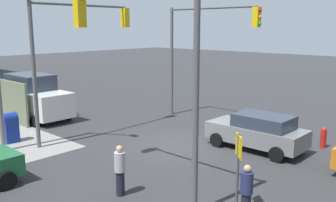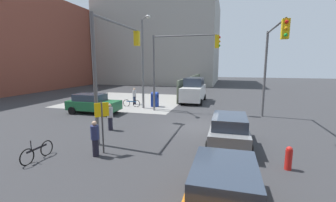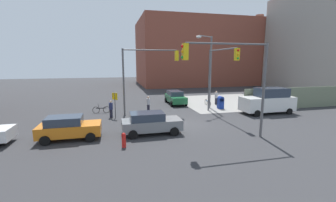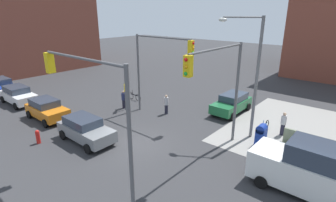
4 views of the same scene
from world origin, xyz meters
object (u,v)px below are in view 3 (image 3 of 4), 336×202
object	(u,v)px
smokestack	(257,50)
mailbox_blue	(221,102)
street_lamp_corner	(209,67)
sedan_gray	(151,123)
fire_hydrant	(124,140)
coupe_orange	(69,127)
bicycle_leaning_on_fence	(208,103)
traffic_signal_nw_corner	(146,68)
pedestrian_waiting	(111,109)
pedestrian_walking_north	(148,104)
sedan_green	(175,97)
van_white_delivery	(268,101)
traffic_signal_se_corner	(234,71)
bicycle_at_crosswalk	(101,110)
pedestrian_crossing	(216,98)
traffic_signal_ne_corner	(219,68)

from	to	relation	value
smokestack	mailbox_blue	world-z (taller)	smokestack
street_lamp_corner	sedan_gray	size ratio (longest dim) A/B	1.85
fire_hydrant	coupe_orange	world-z (taller)	coupe_orange
street_lamp_corner	bicycle_leaning_on_fence	bearing A→B (deg)	66.08
traffic_signal_nw_corner	mailbox_blue	xyz separation A→B (m)	(8.51, 0.50, -3.88)
pedestrian_waiting	pedestrian_walking_north	size ratio (longest dim) A/B	0.96
sedan_green	smokestack	bearing A→B (deg)	38.83
coupe_orange	van_white_delivery	xyz separation A→B (m)	(18.44, 3.62, 0.44)
smokestack	van_white_delivery	xyz separation A→B (m)	(-18.16, -28.20, -6.66)
mailbox_blue	bicycle_leaning_on_fence	distance (m)	2.32
traffic_signal_se_corner	bicycle_at_crosswalk	bearing A→B (deg)	130.54
fire_hydrant	smokestack	bearing A→B (deg)	45.99
coupe_orange	van_white_delivery	bearing A→B (deg)	11.11
traffic_signal_nw_corner	pedestrian_walking_north	xyz separation A→B (m)	(0.31, 0.70, -3.77)
sedan_green	pedestrian_waiting	size ratio (longest dim) A/B	2.67
pedestrian_crossing	pedestrian_waiting	world-z (taller)	pedestrian_crossing
pedestrian_crossing	mailbox_blue	bearing A→B (deg)	-25.15
smokestack	traffic_signal_se_corner	size ratio (longest dim) A/B	2.44
sedan_gray	pedestrian_crossing	distance (m)	13.50
traffic_signal_ne_corner	coupe_orange	distance (m)	14.22
sedan_gray	van_white_delivery	xyz separation A→B (m)	(12.81, 3.75, 0.44)
smokestack	fire_hydrant	world-z (taller)	smokestack
sedan_green	coupe_orange	bearing A→B (deg)	-134.23
traffic_signal_ne_corner	sedan_green	bearing A→B (deg)	110.14
smokestack	sedan_gray	distance (m)	45.06
fire_hydrant	traffic_signal_ne_corner	bearing A→B (deg)	34.51
sedan_gray	sedan_green	world-z (taller)	same
bicycle_leaning_on_fence	bicycle_at_crosswalk	bearing A→B (deg)	-174.49
fire_hydrant	bicycle_at_crosswalk	xyz separation A→B (m)	(-1.80, 10.20, -0.14)
traffic_signal_nw_corner	sedan_gray	bearing A→B (deg)	-95.55
pedestrian_walking_north	bicycle_at_crosswalk	xyz separation A→B (m)	(-4.80, 0.80, -0.53)
fire_hydrant	sedan_gray	xyz separation A→B (m)	(2.06, 2.25, 0.36)
fire_hydrant	sedan_gray	distance (m)	3.08
street_lamp_corner	bicycle_leaning_on_fence	size ratio (longest dim) A/B	4.57
coupe_orange	pedestrian_crossing	bearing A→B (deg)	30.97
coupe_orange	sedan_gray	xyz separation A→B (m)	(5.63, -0.13, 0.00)
pedestrian_waiting	traffic_signal_se_corner	bearing A→B (deg)	129.02
coupe_orange	bicycle_leaning_on_fence	distance (m)	16.80
traffic_signal_se_corner	pedestrian_walking_north	world-z (taller)	traffic_signal_se_corner
sedan_gray	bicycle_leaning_on_fence	world-z (taller)	sedan_gray
bicycle_at_crosswalk	pedestrian_crossing	bearing A→B (deg)	5.88
van_white_delivery	pedestrian_crossing	xyz separation A→B (m)	(-3.08, 5.60, -0.40)
traffic_signal_se_corner	pedestrian_waiting	distance (m)	12.13
pedestrian_waiting	bicycle_leaning_on_fence	size ratio (longest dim) A/B	0.93
van_white_delivery	pedestrian_walking_north	bearing A→B (deg)	164.03
traffic_signal_se_corner	pedestrian_waiting	bearing A→B (deg)	133.86
traffic_signal_nw_corner	pedestrian_crossing	bearing A→B (deg)	17.66
traffic_signal_se_corner	bicycle_leaning_on_fence	xyz separation A→B (m)	(3.42, 11.70, -4.32)
van_white_delivery	pedestrian_crossing	bearing A→B (deg)	118.80
traffic_signal_nw_corner	street_lamp_corner	bearing A→B (deg)	8.67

